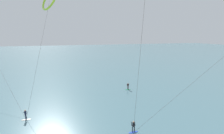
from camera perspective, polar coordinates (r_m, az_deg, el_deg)
The scene contains 5 objects.
sea_water at distance 109.84m, azimuth -12.95°, elevation 4.59°, with size 400.00×200.00×0.08m, color #476B75.
surfer_emerald at distance 38.01m, azimuth 5.90°, elevation -7.22°, with size 1.40×0.71×1.70m.
surfer_cobalt at distance 22.72m, azimuth 7.91°, elevation -21.18°, with size 1.40×0.63×1.70m.
surfer_ivory at distance 28.63m, azimuth -29.21°, elevation -15.31°, with size 1.40×0.59×1.70m.
kite_lime at distance 31.05m, azimuth -22.05°, elevation 21.99°, with size 6.40×7.70×21.02m.
Camera 1 is at (-7.18, -2.14, 13.12)m, focal length 24.80 mm.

